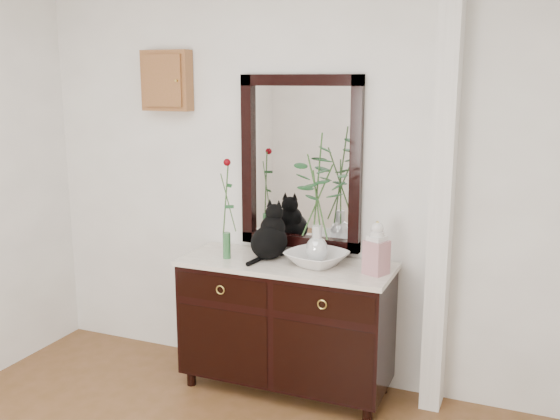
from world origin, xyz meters
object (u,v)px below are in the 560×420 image
at_px(sideboard, 286,319).
at_px(ginger_jar, 377,247).
at_px(cat, 269,231).
at_px(lotus_bowl, 317,258).

xyz_separation_m(sideboard, ginger_jar, (0.57, -0.02, 0.53)).
xyz_separation_m(cat, lotus_bowl, (0.33, -0.04, -0.13)).
height_order(lotus_bowl, ginger_jar, ginger_jar).
xyz_separation_m(sideboard, cat, (-0.13, 0.05, 0.55)).
relative_size(sideboard, lotus_bowl, 3.74).
relative_size(lotus_bowl, ginger_jar, 1.12).
xyz_separation_m(cat, ginger_jar, (0.70, -0.06, -0.01)).
distance_m(cat, lotus_bowl, 0.36).
height_order(sideboard, lotus_bowl, lotus_bowl).
xyz_separation_m(lotus_bowl, ginger_jar, (0.37, -0.02, 0.12)).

